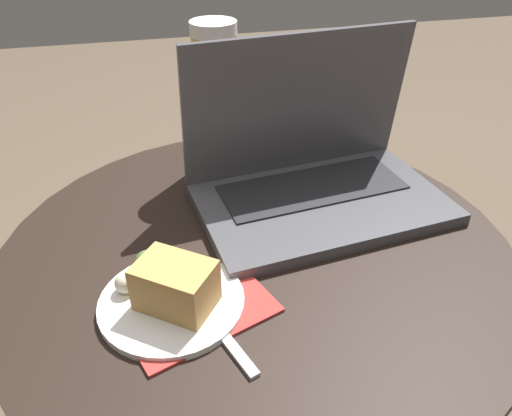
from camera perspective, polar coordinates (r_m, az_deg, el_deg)
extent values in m
cylinder|color=#515156|center=(0.87, 0.05, -17.87)|extent=(0.07, 0.07, 0.48)
cylinder|color=black|center=(0.69, 0.06, -4.93)|extent=(0.70, 0.70, 0.02)
cube|color=#B7332D|center=(0.60, -6.86, -11.32)|extent=(0.20, 0.17, 0.00)
cube|color=#47474C|center=(0.76, 7.52, 0.47)|extent=(0.39, 0.26, 0.02)
cube|color=black|center=(0.78, 6.47, 2.40)|extent=(0.29, 0.14, 0.00)
cube|color=#47474C|center=(0.78, 4.82, 11.71)|extent=(0.37, 0.07, 0.22)
cube|color=silver|center=(0.78, 4.91, 11.61)|extent=(0.34, 0.06, 0.20)
cylinder|color=gold|center=(0.82, -4.49, 11.50)|extent=(0.07, 0.07, 0.23)
cylinder|color=white|center=(0.78, -4.91, 19.82)|extent=(0.07, 0.07, 0.02)
cylinder|color=white|center=(0.61, -9.60, -10.56)|extent=(0.17, 0.17, 0.01)
cube|color=tan|center=(0.58, -9.20, -8.71)|extent=(0.10, 0.10, 0.06)
sphere|color=beige|center=(0.62, -14.71, -8.27)|extent=(0.03, 0.03, 0.03)
sphere|color=#4C6B33|center=(0.63, -12.28, -6.16)|extent=(0.03, 0.03, 0.03)
cube|color=silver|center=(0.57, -3.96, -14.07)|extent=(0.06, 0.13, 0.00)
cube|color=silver|center=(0.63, -8.47, -8.40)|extent=(0.04, 0.06, 0.00)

